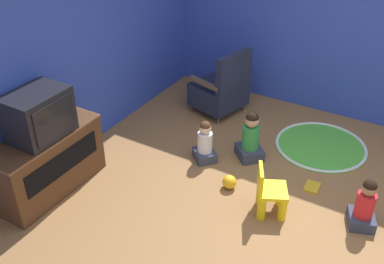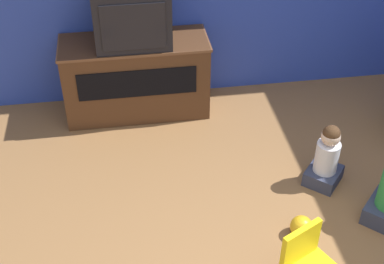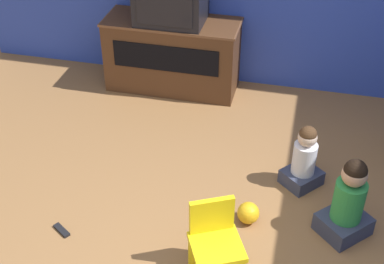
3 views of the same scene
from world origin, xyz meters
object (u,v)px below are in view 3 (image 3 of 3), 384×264
Objects in this scene: child_watching_right at (348,203)px; remote_control at (62,230)px; tv_cabinet at (172,54)px; toy_ball at (248,213)px; child_watching_center at (304,160)px; yellow_kid_chair at (216,250)px.

child_watching_right reaches higher than remote_control.
toy_ball is at bearing -59.15° from tv_cabinet.
tv_cabinet is 8.04× the size of toy_ball.
remote_control is at bearing -96.67° from tv_cabinet.
tv_cabinet is at bearing 89.81° from child_watching_center.
remote_control is (-0.24, -2.07, -0.35)m from tv_cabinet.
child_watching_right is at bearing -133.43° from remote_control.
yellow_kid_chair is (0.86, -2.19, -0.14)m from tv_cabinet.
toy_ball is at bearing -172.75° from child_watching_center.
tv_cabinet is at bearing 85.10° from yellow_kid_chair.
yellow_kid_chair is at bearing 170.25° from child_watching_right.
tv_cabinet reaches higher than child_watching_right.
child_watching_center is at bearing 38.66° from yellow_kid_chair.
child_watching_right is 0.68m from toy_ball.
toy_ball is 1.31m from remote_control.
remote_control is at bearing 147.82° from child_watching_right.
tv_cabinet is 2.39× the size of child_watching_center.
yellow_kid_chair is 0.97m from child_watching_right.
yellow_kid_chair is at bearing -68.42° from tv_cabinet.
toy_ball is at bearing 48.91° from yellow_kid_chair.
remote_control is at bearing 147.63° from yellow_kid_chair.
tv_cabinet is 1.78m from child_watching_center.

